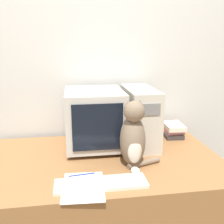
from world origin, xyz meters
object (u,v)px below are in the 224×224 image
pen (82,175)px  computer_tower (140,117)px  keyboard (101,183)px  book_stack (173,130)px  crt_monitor (95,118)px  cat (133,138)px

pen → computer_tower: bearing=43.9°
keyboard → book_stack: bearing=45.1°
crt_monitor → pen: 0.47m
computer_tower → cat: 0.36m
cat → book_stack: size_ratio=1.91×
crt_monitor → computer_tower: computer_tower is taller
pen → crt_monitor: bearing=74.9°
keyboard → book_stack: (0.64, 0.65, 0.04)m
crt_monitor → book_stack: bearing=10.3°
book_stack → cat: bearing=-133.9°
computer_tower → cat: size_ratio=1.14×
crt_monitor → keyboard: crt_monitor is taller
computer_tower → cat: (-0.13, -0.34, -0.03)m
computer_tower → cat: cat is taller
keyboard → cat: cat is taller
computer_tower → book_stack: 0.35m
crt_monitor → computer_tower: 0.32m
keyboard → computer_tower: bearing=57.6°
crt_monitor → cat: 0.39m
pen → book_stack: bearing=35.5°
computer_tower → book_stack: size_ratio=2.18×
computer_tower → book_stack: (0.30, 0.11, -0.15)m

